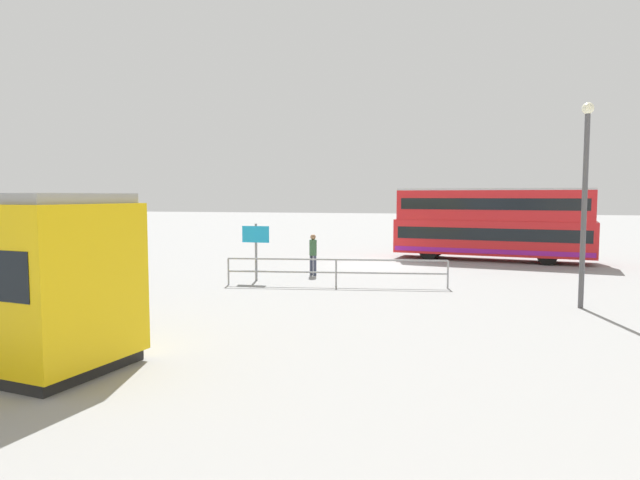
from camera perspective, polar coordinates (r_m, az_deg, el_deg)
name	(u,v)px	position (r m, az deg, el deg)	size (l,w,h in m)	color
ground_plane	(378,265)	(28.19, 5.93, -2.58)	(160.00, 160.00, 0.00)	gray
double_decker_bus	(492,224)	(31.32, 17.19, 1.59)	(10.50, 4.01, 3.88)	red
pedestrian_near_railing	(313,252)	(24.40, -0.72, -1.19)	(0.44, 0.44, 1.81)	#33384C
pedestrian_railing	(336,267)	(21.43, 1.66, -2.83)	(8.44, 1.32, 1.08)	gray
info_sign	(256,241)	(22.99, -6.59, -0.11)	(1.15, 0.12, 2.36)	slate
street_lamp	(585,188)	(19.02, 25.49, 4.82)	(0.36, 0.36, 6.33)	#4C4C51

